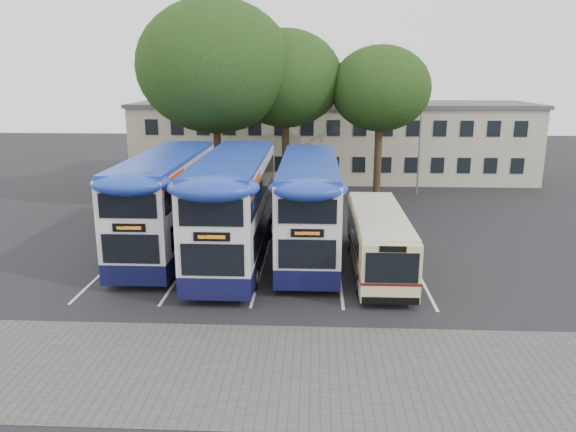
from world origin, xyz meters
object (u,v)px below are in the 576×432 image
(tree_mid, at_px, (285,79))
(bus_dd_mid, at_px, (235,203))
(lamp_post, at_px, (421,124))
(tree_left, at_px, (215,66))
(tree_right, at_px, (381,89))
(bus_dd_left, at_px, (167,199))
(bus_single, at_px, (378,237))
(bus_dd_right, at_px, (309,203))

(tree_mid, xyz_separation_m, bus_dd_mid, (-1.72, -12.48, -5.48))
(lamp_post, relative_size, tree_left, 0.69)
(tree_right, xyz_separation_m, bus_dd_left, (-11.38, -10.83, -4.94))
(lamp_post, distance_m, bus_dd_mid, 18.57)
(lamp_post, bearing_deg, bus_dd_left, -137.15)
(tree_left, xyz_separation_m, tree_mid, (4.34, 1.71, -0.78))
(tree_mid, bearing_deg, bus_dd_mid, -97.85)
(tree_left, height_order, bus_dd_mid, tree_left)
(tree_right, relative_size, bus_dd_left, 0.90)
(tree_mid, bearing_deg, lamp_post, 13.29)
(tree_left, bearing_deg, tree_mid, 21.53)
(tree_right, relative_size, bus_single, 1.16)
(tree_mid, bearing_deg, bus_dd_right, -81.53)
(tree_left, relative_size, tree_mid, 1.15)
(lamp_post, xyz_separation_m, tree_right, (-3.21, -2.70, 2.49))
(tree_right, xyz_separation_m, bus_dd_right, (-4.43, -11.15, -5.00))
(bus_dd_right, bearing_deg, tree_mid, 98.47)
(tree_left, bearing_deg, bus_dd_left, -95.21)
(tree_right, bearing_deg, bus_dd_left, -136.42)
(bus_dd_right, bearing_deg, tree_left, 121.45)
(tree_mid, relative_size, tree_right, 1.10)
(bus_dd_left, bearing_deg, bus_single, -13.24)
(bus_dd_right, bearing_deg, lamp_post, 61.12)
(tree_left, relative_size, bus_single, 1.47)
(tree_mid, distance_m, bus_dd_left, 13.64)
(tree_mid, height_order, bus_single, tree_mid)
(lamp_post, bearing_deg, bus_single, -105.85)
(tree_left, bearing_deg, bus_dd_right, -58.55)
(tree_right, distance_m, bus_dd_left, 16.47)
(lamp_post, distance_m, bus_single, 16.91)
(tree_left, distance_m, bus_dd_left, 11.54)
(lamp_post, distance_m, tree_mid, 10.12)
(bus_dd_left, height_order, bus_dd_right, bus_dd_left)
(bus_dd_left, height_order, bus_single, bus_dd_left)
(lamp_post, relative_size, tree_mid, 0.80)
(tree_right, relative_size, bus_dd_mid, 0.88)
(tree_mid, bearing_deg, bus_dd_left, -114.73)
(lamp_post, height_order, tree_mid, tree_mid)
(bus_dd_left, relative_size, bus_dd_right, 1.02)
(lamp_post, distance_m, tree_left, 14.78)
(tree_mid, relative_size, bus_dd_right, 1.02)
(lamp_post, xyz_separation_m, tree_left, (-13.71, -3.93, 3.88))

